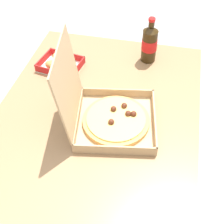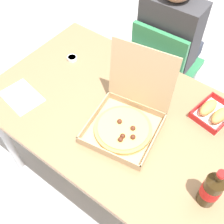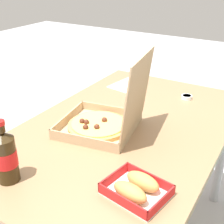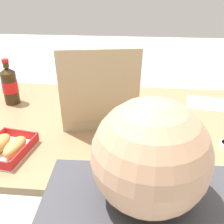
% 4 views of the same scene
% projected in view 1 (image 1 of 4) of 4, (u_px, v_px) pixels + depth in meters
% --- Properties ---
extents(ground_plane, '(10.00, 10.00, 0.00)m').
position_uv_depth(ground_plane, '(97.00, 215.00, 1.67)').
color(ground_plane, '#B2B2B7').
extents(dining_table, '(1.33, 0.83, 0.72)m').
position_uv_depth(dining_table, '(90.00, 147.00, 1.20)').
color(dining_table, '#997551').
rests_on(dining_table, ground_plane).
extents(pizza_box_open, '(0.36, 0.39, 0.35)m').
position_uv_depth(pizza_box_open, '(108.00, 114.00, 1.15)').
color(pizza_box_open, tan).
rests_on(pizza_box_open, dining_table).
extents(bread_side_box, '(0.18, 0.21, 0.06)m').
position_uv_depth(bread_side_box, '(60.00, 63.00, 1.41)').
color(bread_side_box, white).
rests_on(bread_side_box, dining_table).
extents(cola_bottle, '(0.07, 0.07, 0.22)m').
position_uv_depth(cola_bottle, '(149.00, 43.00, 1.40)').
color(cola_bottle, '#33230F').
rests_on(cola_bottle, dining_table).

